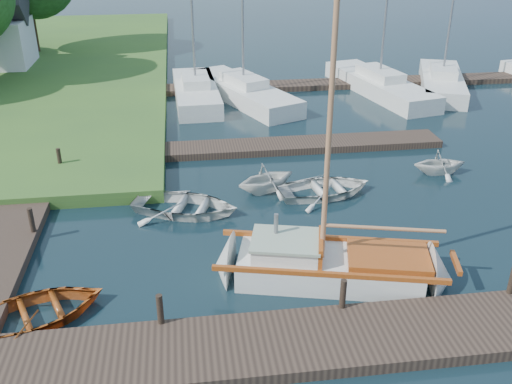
{
  "coord_description": "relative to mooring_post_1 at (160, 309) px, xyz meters",
  "views": [
    {
      "loc": [
        -2.22,
        -16.21,
        9.18
      ],
      "look_at": [
        0.0,
        0.0,
        1.2
      ],
      "focal_mm": 40.0,
      "sensor_mm": 36.0,
      "label": 1
    }
  ],
  "objects": [
    {
      "name": "dinghy",
      "position": [
        -3.15,
        0.87,
        -0.34
      ],
      "size": [
        4.23,
        3.7,
        0.73
      ],
      "primitive_type": "imported",
      "rotation": [
        0.0,
        0.0,
        1.98
      ],
      "color": "#8A390E",
      "rests_on": "ground"
    },
    {
      "name": "near_dock",
      "position": [
        3.0,
        -1.0,
        -0.55
      ],
      "size": [
        18.0,
        2.2,
        0.3
      ],
      "primitive_type": "cube",
      "color": "#2D211B",
      "rests_on": "ground"
    },
    {
      "name": "tender_a",
      "position": [
        0.73,
        6.16,
        -0.33
      ],
      "size": [
        4.27,
        3.64,
        0.75
      ],
      "primitive_type": "imported",
      "rotation": [
        0.0,
        0.0,
        1.23
      ],
      "color": "silver",
      "rests_on": "ground"
    },
    {
      "name": "far_dock",
      "position": [
        5.0,
        11.5,
        -0.55
      ],
      "size": [
        14.0,
        1.6,
        0.3
      ],
      "primitive_type": "cube",
      "color": "#2D211B",
      "rests_on": "ground"
    },
    {
      "name": "mooring_post_5",
      "position": [
        -4.0,
        10.0,
        0.0
      ],
      "size": [
        0.16,
        0.16,
        0.8
      ],
      "primitive_type": "cylinder",
      "color": "black",
      "rests_on": "left_dock"
    },
    {
      "name": "mooring_post_1",
      "position": [
        0.0,
        0.0,
        0.0
      ],
      "size": [
        0.16,
        0.16,
        0.8
      ],
      "primitive_type": "cylinder",
      "color": "black",
      "rests_on": "near_dock"
    },
    {
      "name": "tender_d",
      "position": [
        10.68,
        8.12,
        -0.16
      ],
      "size": [
        2.08,
        1.81,
        1.08
      ],
      "primitive_type": "imported",
      "rotation": [
        0.0,
        0.0,
        1.55
      ],
      "color": "silver",
      "rests_on": "ground"
    },
    {
      "name": "ground",
      "position": [
        3.0,
        5.0,
        -0.7
      ],
      "size": [
        160.0,
        160.0,
        0.0
      ],
      "primitive_type": "plane",
      "color": "black",
      "rests_on": "ground"
    },
    {
      "name": "tender_c",
      "position": [
        5.79,
        6.87,
        -0.35
      ],
      "size": [
        3.75,
        2.93,
        0.71
      ],
      "primitive_type": "imported",
      "rotation": [
        0.0,
        0.0,
        1.72
      ],
      "color": "silver",
      "rests_on": "ground"
    },
    {
      "name": "left_dock",
      "position": [
        -5.0,
        7.0,
        -0.55
      ],
      "size": [
        2.2,
        18.0,
        0.3
      ],
      "primitive_type": "cube",
      "color": "#2D211B",
      "rests_on": "ground"
    },
    {
      "name": "marina_boat_0",
      "position": [
        1.64,
        19.22,
        -0.14
      ],
      "size": [
        2.43,
        7.6,
        9.95
      ],
      "rotation": [
        0.0,
        0.0,
        1.6
      ],
      "color": "silver",
      "rests_on": "ground"
    },
    {
      "name": "tender_b",
      "position": [
        3.72,
        7.47,
        -0.09
      ],
      "size": [
        2.91,
        2.75,
        1.21
      ],
      "primitive_type": "imported",
      "rotation": [
        0.0,
        0.0,
        1.99
      ],
      "color": "silver",
      "rests_on": "ground"
    },
    {
      "name": "mooring_post_2",
      "position": [
        4.5,
        0.0,
        0.0
      ],
      "size": [
        0.16,
        0.16,
        0.8
      ],
      "primitive_type": "cylinder",
      "color": "black",
      "rests_on": "near_dock"
    },
    {
      "name": "mooring_post_3",
      "position": [
        9.0,
        0.0,
        0.0
      ],
      "size": [
        0.16,
        0.16,
        0.8
      ],
      "primitive_type": "cylinder",
      "color": "black",
      "rests_on": "near_dock"
    },
    {
      "name": "marina_boat_1",
      "position": [
        4.22,
        18.96,
        -0.14
      ],
      "size": [
        5.46,
        9.01,
        10.47
      ],
      "rotation": [
        0.0,
        0.0,
        1.97
      ],
      "color": "silver",
      "rests_on": "ground"
    },
    {
      "name": "mooring_post_4",
      "position": [
        -4.0,
        5.0,
        0.0
      ],
      "size": [
        0.16,
        0.16,
        0.8
      ],
      "primitive_type": "cylinder",
      "color": "black",
      "rests_on": "left_dock"
    },
    {
      "name": "marina_boat_3",
      "position": [
        11.99,
        19.23,
        -0.14
      ],
      "size": [
        4.14,
        9.31,
        10.66
      ],
      "rotation": [
        0.0,
        0.0,
        1.79
      ],
      "color": "silver",
      "rests_on": "ground"
    },
    {
      "name": "pontoon",
      "position": [
        13.0,
        21.0,
        -0.55
      ],
      "size": [
        30.0,
        1.6,
        0.3
      ],
      "primitive_type": "cube",
      "color": "#2D211B",
      "rests_on": "ground"
    },
    {
      "name": "sailboat",
      "position": [
        4.75,
        1.68,
        -0.36
      ],
      "size": [
        7.41,
        3.63,
        9.83
      ],
      "rotation": [
        0.0,
        0.0,
        -0.24
      ],
      "color": "silver",
      "rests_on": "ground"
    },
    {
      "name": "marina_boat_4",
      "position": [
        15.78,
        19.36,
        -0.13
      ],
      "size": [
        4.8,
        8.11,
        10.88
      ],
      "rotation": [
        0.0,
        0.0,
        1.21
      ],
      "color": "silver",
      "rests_on": "ground"
    }
  ]
}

